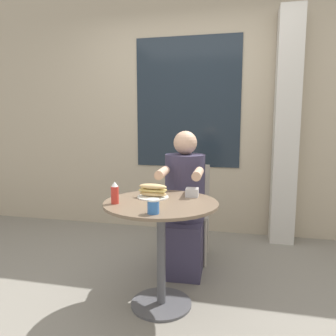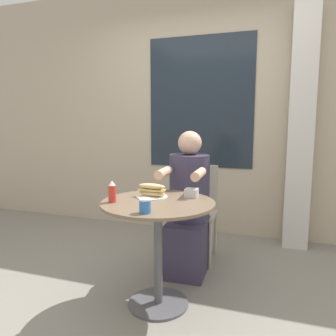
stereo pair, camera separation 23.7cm
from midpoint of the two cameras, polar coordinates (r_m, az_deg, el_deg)
name	(u,v)px [view 1 (the left image)]	position (r m, az deg, el deg)	size (l,w,h in m)	color
ground_plane	(161,305)	(2.50, -4.12, -22.71)	(8.00, 8.00, 0.00)	gray
storefront_wall	(197,110)	(3.78, 3.21, 9.98)	(8.00, 0.09, 2.80)	#B7A88E
lattice_pillar	(286,129)	(3.56, 18.09, 6.47)	(0.24, 0.24, 2.40)	beige
cafe_table	(161,230)	(2.27, -4.27, -10.71)	(0.77, 0.77, 0.74)	brown
diner_chair	(190,202)	(3.11, 1.68, -5.94)	(0.40, 0.40, 0.87)	#ADA393
seated_diner	(184,211)	(2.79, 0.40, -7.60)	(0.36, 0.61, 1.20)	#38334C
sandwich_on_plate	(153,192)	(2.33, -5.57, -4.16)	(0.22, 0.22, 0.10)	white
drink_cup	(153,206)	(1.93, -6.13, -6.68)	(0.07, 0.07, 0.09)	#336BB7
napkin_box	(192,192)	(2.35, 1.34, -4.28)	(0.09, 0.09, 0.06)	silver
condiment_bottle	(115,193)	(2.19, -12.34, -4.31)	(0.05, 0.05, 0.15)	red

